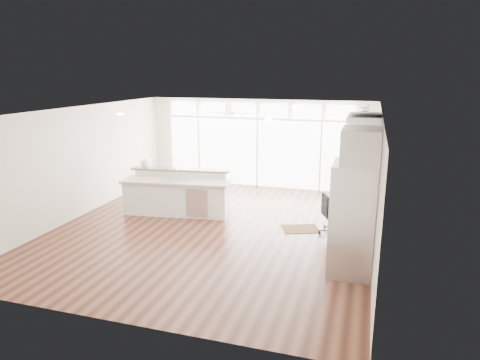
% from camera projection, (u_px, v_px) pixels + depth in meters
% --- Properties ---
extents(floor, '(7.00, 8.00, 0.02)m').
position_uv_depth(floor, '(214.00, 228.00, 9.88)').
color(floor, '#3B1C12').
rests_on(floor, ground).
extents(ceiling, '(7.00, 8.00, 0.02)m').
position_uv_depth(ceiling, '(212.00, 110.00, 9.21)').
color(ceiling, white).
rests_on(ceiling, wall_back).
extents(wall_back, '(7.00, 0.04, 2.70)m').
position_uv_depth(wall_back, '(258.00, 143.00, 13.25)').
color(wall_back, silver).
rests_on(wall_back, floor).
extents(wall_front, '(7.00, 0.04, 2.70)m').
position_uv_depth(wall_front, '(110.00, 235.00, 5.84)').
color(wall_front, silver).
rests_on(wall_front, floor).
extents(wall_left, '(0.04, 8.00, 2.70)m').
position_uv_depth(wall_left, '(80.00, 162.00, 10.54)').
color(wall_left, silver).
rests_on(wall_left, floor).
extents(wall_right, '(0.04, 8.00, 2.70)m').
position_uv_depth(wall_right, '(377.00, 183.00, 8.55)').
color(wall_right, silver).
rests_on(wall_right, floor).
extents(glass_wall, '(5.80, 0.06, 2.08)m').
position_uv_depth(glass_wall, '(258.00, 153.00, 13.27)').
color(glass_wall, white).
rests_on(glass_wall, wall_back).
extents(transom_row, '(5.90, 0.06, 0.40)m').
position_uv_depth(transom_row, '(258.00, 110.00, 12.94)').
color(transom_row, white).
rests_on(transom_row, wall_back).
extents(desk_window, '(0.04, 0.85, 0.85)m').
position_uv_depth(desk_window, '(375.00, 170.00, 8.79)').
color(desk_window, white).
rests_on(desk_window, wall_right).
extents(ceiling_fan, '(1.16, 1.16, 0.32)m').
position_uv_depth(ceiling_fan, '(231.00, 109.00, 12.00)').
color(ceiling_fan, white).
rests_on(ceiling_fan, ceiling).
extents(recessed_lights, '(3.40, 3.00, 0.02)m').
position_uv_depth(recessed_lights, '(215.00, 110.00, 9.40)').
color(recessed_lights, white).
rests_on(recessed_lights, ceiling).
extents(oven_cabinet, '(0.64, 1.20, 2.50)m').
position_uv_depth(oven_cabinet, '(362.00, 168.00, 10.34)').
color(oven_cabinet, white).
rests_on(oven_cabinet, floor).
extents(desk_nook, '(0.72, 1.30, 0.76)m').
position_uv_depth(desk_nook, '(355.00, 222.00, 9.17)').
color(desk_nook, white).
rests_on(desk_nook, floor).
extents(upper_cabinets, '(0.64, 1.30, 0.64)m').
position_uv_depth(upper_cabinets, '(364.00, 130.00, 8.68)').
color(upper_cabinets, white).
rests_on(upper_cabinets, wall_right).
extents(refrigerator, '(0.76, 0.90, 2.00)m').
position_uv_depth(refrigerator, '(352.00, 219.00, 7.50)').
color(refrigerator, silver).
rests_on(refrigerator, floor).
extents(fridge_cabinet, '(0.64, 0.90, 0.60)m').
position_uv_depth(fridge_cabinet, '(361.00, 146.00, 7.16)').
color(fridge_cabinet, white).
rests_on(fridge_cabinet, wall_right).
extents(framed_photos, '(0.06, 0.22, 0.80)m').
position_uv_depth(framed_photos, '(375.00, 170.00, 9.40)').
color(framed_photos, black).
rests_on(framed_photos, wall_right).
extents(kitchen_island, '(2.82, 1.39, 1.08)m').
position_uv_depth(kitchen_island, '(176.00, 193.00, 10.75)').
color(kitchen_island, white).
rests_on(kitchen_island, floor).
extents(rug, '(0.97, 0.84, 0.01)m').
position_uv_depth(rug, '(300.00, 229.00, 9.81)').
color(rug, '#342410').
rests_on(rug, floor).
extents(office_chair, '(0.59, 0.57, 0.89)m').
position_uv_depth(office_chair, '(334.00, 214.00, 9.47)').
color(office_chair, black).
rests_on(office_chair, floor).
extents(fishbowl, '(0.25, 0.25, 0.24)m').
position_uv_depth(fishbowl, '(145.00, 163.00, 11.11)').
color(fishbowl, white).
rests_on(fishbowl, kitchen_island).
extents(monitor, '(0.09, 0.46, 0.38)m').
position_uv_depth(monitor, '(353.00, 196.00, 9.06)').
color(monitor, black).
rests_on(monitor, desk_nook).
extents(keyboard, '(0.16, 0.35, 0.02)m').
position_uv_depth(keyboard, '(344.00, 203.00, 9.15)').
color(keyboard, silver).
rests_on(keyboard, desk_nook).
extents(potted_plant, '(0.29, 0.31, 0.21)m').
position_uv_depth(potted_plant, '(366.00, 111.00, 10.00)').
color(potted_plant, '#2C5022').
rests_on(potted_plant, oven_cabinet).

